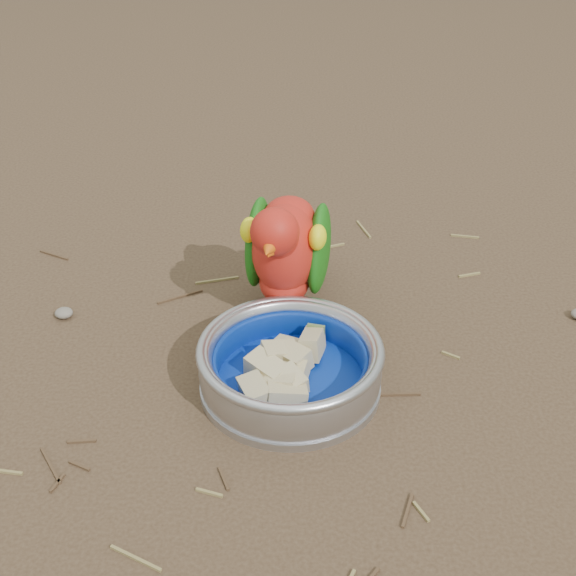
# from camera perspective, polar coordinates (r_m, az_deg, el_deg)

# --- Properties ---
(ground) EXTENTS (60.00, 60.00, 0.00)m
(ground) POSITION_cam_1_polar(r_m,az_deg,el_deg) (0.93, 2.40, -7.51)
(ground) COLOR #463423
(food_bowl) EXTENTS (0.21, 0.21, 0.02)m
(food_bowl) POSITION_cam_1_polar(r_m,az_deg,el_deg) (0.93, 0.16, -6.78)
(food_bowl) COLOR #B2B2BA
(food_bowl) RESTS_ON ground
(bowl_wall) EXTENTS (0.21, 0.21, 0.04)m
(bowl_wall) POSITION_cam_1_polar(r_m,az_deg,el_deg) (0.91, 0.16, -5.33)
(bowl_wall) COLOR #B2B2BA
(bowl_wall) RESTS_ON food_bowl
(fruit_wedges) EXTENTS (0.12, 0.12, 0.03)m
(fruit_wedges) POSITION_cam_1_polar(r_m,az_deg,el_deg) (0.91, 0.16, -5.67)
(fruit_wedges) COLOR tan
(fruit_wedges) RESTS_ON food_bowl
(lory_parrot) EXTENTS (0.15, 0.24, 0.18)m
(lory_parrot) POSITION_cam_1_polar(r_m,az_deg,el_deg) (1.00, -0.18, 2.06)
(lory_parrot) COLOR red
(lory_parrot) RESTS_ON ground
(ground_debris) EXTENTS (0.90, 0.80, 0.01)m
(ground_debris) POSITION_cam_1_polar(r_m,az_deg,el_deg) (0.94, -0.04, -6.49)
(ground_debris) COLOR olive
(ground_debris) RESTS_ON ground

